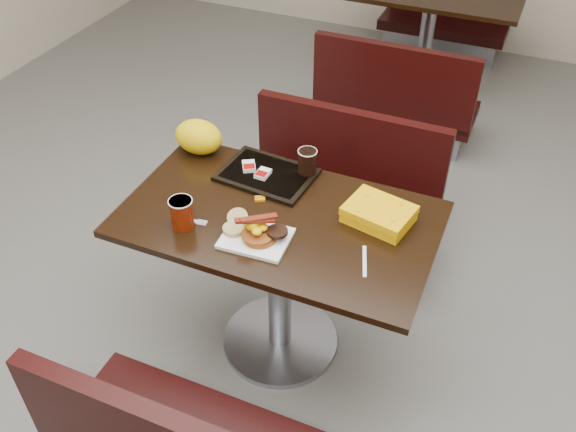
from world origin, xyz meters
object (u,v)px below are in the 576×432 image
at_px(bench_near_n, 336,194).
at_px(platter, 256,238).
at_px(paper_bag, 199,137).
at_px(hashbrown_sleeve_left, 249,166).
at_px(tray, 267,175).
at_px(bench_far_s, 399,87).
at_px(table_near, 280,285).
at_px(coffee_cup_near, 182,213).
at_px(bench_far_n, 446,9).
at_px(bench_near_s, 198,424).
at_px(coffee_cup_far, 307,161).
at_px(fork, 184,219).
at_px(knife, 365,261).
at_px(clamshell, 379,214).
at_px(table_far, 426,42).
at_px(pancake_stack, 260,235).
at_px(hashbrown_sleeve_right, 263,174).

distance_m(bench_near_n, platter, 0.94).
bearing_deg(bench_near_n, paper_bag, -139.07).
bearing_deg(hashbrown_sleeve_left, tray, -32.82).
height_order(bench_far_s, hashbrown_sleeve_left, hashbrown_sleeve_left).
distance_m(table_near, coffee_cup_near, 0.56).
height_order(hashbrown_sleeve_left, paper_bag, paper_bag).
height_order(bench_far_n, platter, platter).
bearing_deg(bench_near_s, coffee_cup_far, 89.96).
bearing_deg(fork, bench_far_s, 72.86).
distance_m(knife, clamshell, 0.24).
bearing_deg(table_far, pancake_stack, -90.13).
bearing_deg(tray, bench_far_n, 92.32).
xyz_separation_m(table_near, bench_far_n, (0.00, 3.30, -0.02)).
height_order(table_far, platter, platter).
bearing_deg(knife, table_far, 169.85).
relative_size(table_near, hashbrown_sleeve_left, 17.01).
distance_m(coffee_cup_far, clamshell, 0.39).
bearing_deg(coffee_cup_near, bench_near_s, -58.98).
distance_m(table_far, clamshell, 2.53).
xyz_separation_m(bench_far_n, clamshell, (0.36, -3.18, 0.42)).
bearing_deg(bench_near_s, clamshell, 66.61).
relative_size(platter, hashbrown_sleeve_right, 3.56).
relative_size(hashbrown_sleeve_left, clamshell, 0.29).
distance_m(table_far, coffee_cup_near, 2.84).
relative_size(platter, clamshell, 1.00).
height_order(bench_near_n, tray, tray).
bearing_deg(paper_bag, pancake_stack, -41.27).
xyz_separation_m(table_far, coffee_cup_far, (0.00, -2.31, 0.44)).
height_order(table_near, platter, platter).
distance_m(coffee_cup_near, tray, 0.44).
relative_size(bench_near_s, bench_far_s, 1.00).
relative_size(coffee_cup_near, coffee_cup_far, 1.16).
height_order(table_near, knife, knife).
bearing_deg(bench_far_s, fork, -98.90).
bearing_deg(fork, bench_near_n, 61.19).
bearing_deg(hashbrown_sleeve_left, paper_bag, 137.64).
bearing_deg(table_near, hashbrown_sleeve_right, 128.71).
bearing_deg(bench_near_s, knife, 57.43).
bearing_deg(pancake_stack, table_far, 89.87).
bearing_deg(paper_bag, table_far, 78.03).
bearing_deg(bench_far_s, clamshell, -78.65).
xyz_separation_m(table_far, pancake_stack, (-0.01, -2.76, 0.40)).
relative_size(bench_far_s, pancake_stack, 8.06).
bearing_deg(table_near, clamshell, 19.20).
height_order(platter, coffee_cup_far, coffee_cup_far).
xyz_separation_m(bench_far_s, pancake_stack, (-0.01, -2.06, 0.42)).
distance_m(table_near, table_far, 2.60).
relative_size(platter, hashbrown_sleeve_left, 3.45).
relative_size(bench_far_n, pancake_stack, 8.06).
distance_m(table_near, paper_bag, 0.72).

